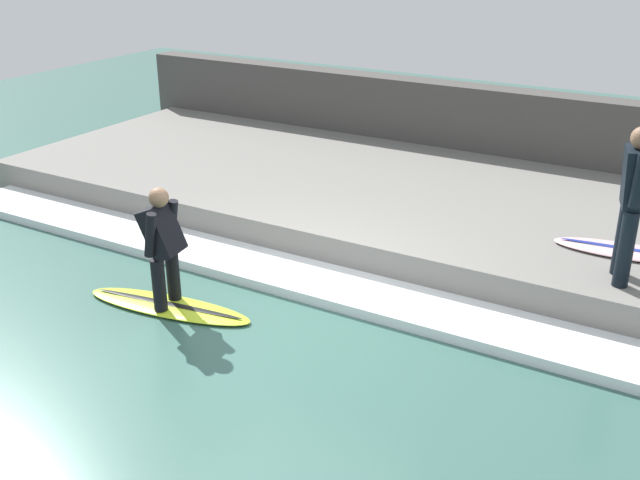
{
  "coord_description": "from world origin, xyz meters",
  "views": [
    {
      "loc": [
        -6.01,
        -3.95,
        4.08
      ],
      "look_at": [
        0.77,
        0.0,
        0.7
      ],
      "focal_mm": 42.0,
      "sensor_mm": 36.0,
      "label": 1
    }
  ],
  "objects_px": {
    "surfboard_riding": "(169,306)",
    "surfer_riding": "(163,241)",
    "surfer_waiting_near": "(633,197)",
    "surfboard_waiting_near": "(625,251)"
  },
  "relations": [
    {
      "from": "surfer_riding",
      "to": "surfboard_riding",
      "type": "bearing_deg",
      "value": 0.0
    },
    {
      "from": "surfboard_riding",
      "to": "surfer_waiting_near",
      "type": "bearing_deg",
      "value": -62.13
    },
    {
      "from": "surfboard_waiting_near",
      "to": "surfer_riding",
      "type": "bearing_deg",
      "value": 125.42
    },
    {
      "from": "surfboard_riding",
      "to": "surfer_riding",
      "type": "bearing_deg",
      "value": 180.0
    },
    {
      "from": "surfboard_waiting_near",
      "to": "surfer_waiting_near",
      "type": "bearing_deg",
      "value": -175.32
    },
    {
      "from": "surfer_waiting_near",
      "to": "surfboard_waiting_near",
      "type": "bearing_deg",
      "value": 4.68
    },
    {
      "from": "surfer_waiting_near",
      "to": "surfboard_waiting_near",
      "type": "xyz_separation_m",
      "value": [
        0.76,
        0.06,
        -0.92
      ]
    },
    {
      "from": "surfer_riding",
      "to": "surfer_waiting_near",
      "type": "xyz_separation_m",
      "value": [
        2.33,
        -4.4,
        0.59
      ]
    },
    {
      "from": "surfer_waiting_near",
      "to": "surfboard_waiting_near",
      "type": "distance_m",
      "value": 1.2
    },
    {
      "from": "surfer_waiting_near",
      "to": "surfboard_riding",
      "type": "bearing_deg",
      "value": 117.87
    }
  ]
}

